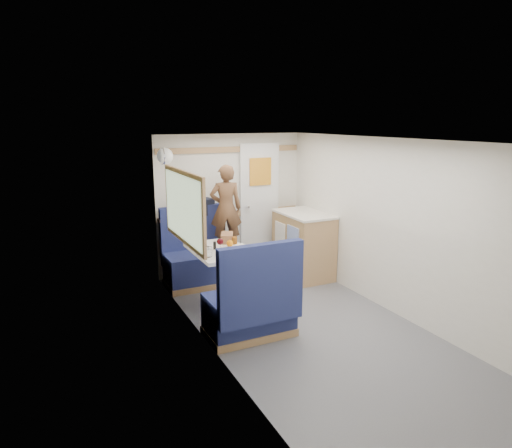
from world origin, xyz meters
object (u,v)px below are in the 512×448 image
person (226,208)px  bread_loaf (227,238)px  cheese_block (231,254)px  beer_glass (235,241)px  bench_near (252,310)px  tumbler_mid (199,239)px  bench_far (198,263)px  pepper_grinder (215,246)px  duffel_bag (196,207)px  dinette_table (221,262)px  wine_glass (220,242)px  orange_fruit (230,243)px  galley_counter (303,244)px  dome_light (165,156)px  tray (240,250)px  tumbler_left (209,252)px

person → bread_loaf: person is taller
person → bread_loaf: bearing=82.7°
cheese_block → beer_glass: 0.51m
cheese_block → bench_near: bearing=-89.4°
tumbler_mid → bench_far: bearing=74.7°
tumbler_mid → pepper_grinder: size_ratio=1.15×
duffel_bag → cheese_block: bearing=-103.4°
cheese_block → tumbler_mid: (-0.13, 0.73, 0.02)m
dinette_table → wine_glass: (-0.05, -0.14, 0.28)m
wine_glass → bread_loaf: size_ratio=0.65×
bench_far → duffel_bag: duffel_bag is taller
tumbler_mid → pepper_grinder: 0.37m
person → cheese_block: 1.23m
bench_far → orange_fruit: size_ratio=13.19×
bench_far → pepper_grinder: (-0.06, -0.85, 0.47)m
galley_counter → beer_glass: size_ratio=9.55×
tumbler_mid → beer_glass: 0.45m
duffel_bag → pepper_grinder: 1.14m
wine_glass → beer_glass: 0.37m
bench_near → duffel_bag: 2.11m
dome_light → cheese_block: 1.61m
tray → cheese_block: 0.28m
bench_far → person: bearing=-12.9°
dome_light → wine_glass: bearing=-71.1°
bench_far → tumbler_left: bearing=-101.5°
orange_fruit → beer_glass: bearing=47.0°
person → tumbler_left: (-0.61, -1.01, -0.26)m
dinette_table → dome_light: size_ratio=4.60×
bench_far → person: 0.84m
bench_near → orange_fruit: (0.11, 0.85, 0.48)m
dome_light → pepper_grinder: bearing=-68.6°
dinette_table → dome_light: dome_light is taller
tray → tumbler_mid: size_ratio=3.63×
beer_glass → bread_loaf: 0.16m
person → cheese_block: (-0.39, -1.13, -0.28)m
bench_far → duffel_bag: size_ratio=2.25×
dome_light → tray: (0.58, -1.00, -1.02)m
tray → orange_fruit: size_ratio=4.76×
cheese_block → wine_glass: size_ratio=0.63×
beer_glass → pepper_grinder: 0.30m
cheese_block → tumbler_left: (-0.22, 0.12, 0.02)m
tumbler_left → tumbler_mid: tumbler_left is taller
dinette_table → wine_glass: size_ratio=5.48×
bench_far → tray: size_ratio=2.77×
pepper_grinder → bread_loaf: size_ratio=0.35×
duffel_bag → bread_loaf: bearing=-92.9°
tumbler_mid → wine_glass: bearing=-81.0°
tray → dome_light: bearing=119.9°
bench_far → tumbler_mid: size_ratio=10.04×
bench_near → tray: 0.85m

